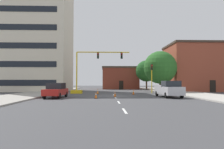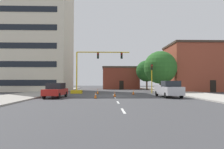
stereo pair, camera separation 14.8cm
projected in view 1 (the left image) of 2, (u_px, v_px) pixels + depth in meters
The scene contains 20 objects.
ground_plane at pixel (114, 96), 26.88m from camera, with size 160.00×160.00×0.00m, color #424244.
sidewalk_left at pixel (43, 93), 34.46m from camera, with size 6.00×56.00×0.14m, color #9E998E.
sidewalk_right at pixel (180, 92), 35.29m from camera, with size 6.00×56.00×0.14m, color #B2ADA3.
lane_stripe_seg_0 at pixel (125, 111), 12.90m from camera, with size 0.16×2.40×0.01m, color silver.
lane_stripe_seg_1 at pixel (119, 102), 18.40m from camera, with size 0.16×2.40×0.01m, color silver.
lane_stripe_seg_2 at pixel (116, 98), 23.89m from camera, with size 0.16×2.40×0.01m, color silver.
lane_stripe_seg_3 at pixel (114, 95), 29.38m from camera, with size 0.16×2.40×0.01m, color silver.
building_tall_left at pixel (35, 34), 42.89m from camera, with size 14.66×11.74×24.25m.
building_brick_center at pixel (120, 78), 56.10m from camera, with size 9.75×9.53×5.95m.
building_row_right at pixel (201, 68), 41.66m from camera, with size 13.55×9.30×9.57m.
traffic_signal_gantry at pixel (84, 79), 32.91m from camera, with size 9.52×1.20×6.83m.
traffic_light_pole_right at pixel (152, 72), 33.53m from camera, with size 0.32×0.47×4.80m.
tree_right_mid at pixel (160, 67), 37.04m from camera, with size 5.99×5.99×7.52m.
tree_right_far at pixel (146, 71), 49.04m from camera, with size 5.15×5.15×7.12m.
pickup_truck_silver at pixel (169, 89), 24.74m from camera, with size 2.17×5.46×1.99m.
sedan_red_near_left at pixel (56, 90), 23.76m from camera, with size 2.10×4.60×1.74m.
traffic_cone_roadside_a at pixel (115, 94), 25.05m from camera, with size 0.36×0.36×0.72m.
traffic_cone_roadside_b at pixel (133, 92), 29.57m from camera, with size 0.36×0.36×0.79m.
traffic_cone_roadside_c at pixel (98, 91), 31.41m from camera, with size 0.36×0.36×0.79m.
traffic_cone_roadside_d at pixel (96, 95), 22.60m from camera, with size 0.36×0.36×0.73m.
Camera 1 is at (-1.26, -26.95, 1.83)m, focal length 32.48 mm.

